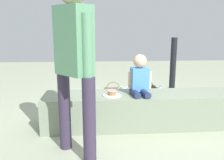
# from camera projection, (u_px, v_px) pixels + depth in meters

# --- Properties ---
(ground_plane) EXTENTS (12.00, 12.00, 0.00)m
(ground_plane) POSITION_uv_depth(u_px,v_px,m) (148.00, 125.00, 3.01)
(ground_plane) COLOR #979F85
(concrete_ledge) EXTENTS (2.57, 0.52, 0.41)m
(concrete_ledge) POSITION_uv_depth(u_px,v_px,m) (148.00, 109.00, 2.97)
(concrete_ledge) COLOR gray
(concrete_ledge) RESTS_ON ground_plane
(child_seated) EXTENTS (0.28, 0.33, 0.48)m
(child_seated) POSITION_uv_depth(u_px,v_px,m) (140.00, 77.00, 2.86)
(child_seated) COLOR navy
(child_seated) RESTS_ON concrete_ledge
(adult_standing) EXTENTS (0.37, 0.39, 1.64)m
(adult_standing) POSITION_uv_depth(u_px,v_px,m) (74.00, 52.00, 2.11)
(adult_standing) COLOR #332A3F
(adult_standing) RESTS_ON ground_plane
(cake_plate) EXTENTS (0.22, 0.22, 0.07)m
(cake_plate) POSITION_uv_depth(u_px,v_px,m) (112.00, 94.00, 2.83)
(cake_plate) COLOR white
(cake_plate) RESTS_ON concrete_ledge
(gift_bag) EXTENTS (0.23, 0.11, 0.36)m
(gift_bag) POSITION_uv_depth(u_px,v_px,m) (125.00, 100.00, 3.52)
(gift_bag) COLOR #4C99E0
(gift_bag) RESTS_ON ground_plane
(railing_post) EXTENTS (0.36, 0.36, 1.04)m
(railing_post) POSITION_uv_depth(u_px,v_px,m) (173.00, 73.00, 4.49)
(railing_post) COLOR black
(railing_post) RESTS_ON ground_plane
(water_bottle_near_gift) EXTENTS (0.06, 0.06, 0.19)m
(water_bottle_near_gift) POSITION_uv_depth(u_px,v_px,m) (160.00, 91.00, 4.27)
(water_bottle_near_gift) COLOR silver
(water_bottle_near_gift) RESTS_ON ground_plane
(cake_box_white) EXTENTS (0.34, 0.34, 0.12)m
(cake_box_white) POSITION_uv_depth(u_px,v_px,m) (170.00, 103.00, 3.71)
(cake_box_white) COLOR white
(cake_box_white) RESTS_ON ground_plane
(handbag_black_leather) EXTENTS (0.31, 0.14, 0.37)m
(handbag_black_leather) POSITION_uv_depth(u_px,v_px,m) (146.00, 93.00, 3.98)
(handbag_black_leather) COLOR black
(handbag_black_leather) RESTS_ON ground_plane
(handbag_brown_canvas) EXTENTS (0.29, 0.14, 0.36)m
(handbag_brown_canvas) POSITION_uv_depth(u_px,v_px,m) (113.00, 95.00, 3.87)
(handbag_brown_canvas) COLOR brown
(handbag_brown_canvas) RESTS_ON ground_plane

